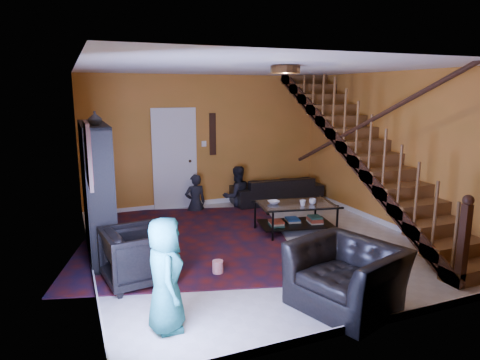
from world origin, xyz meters
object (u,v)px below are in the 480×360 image
(bookshelf, at_px, (98,192))
(armchair_left, at_px, (137,256))
(armchair_right, at_px, (346,276))
(coffee_table, at_px, (296,215))
(sofa, at_px, (277,190))

(bookshelf, bearing_deg, armchair_left, -74.77)
(armchair_right, xyz_separation_m, coffee_table, (0.83, 2.63, -0.08))
(armchair_left, height_order, armchair_right, same)
(sofa, distance_m, coffee_table, 2.01)
(armchair_left, height_order, coffee_table, armchair_left)
(bookshelf, bearing_deg, sofa, 23.53)
(armchair_right, distance_m, coffee_table, 2.76)
(sofa, xyz_separation_m, armchair_right, (-1.43, -4.55, 0.08))
(bookshelf, bearing_deg, coffee_table, -3.73)
(bookshelf, relative_size, armchair_right, 1.75)
(bookshelf, relative_size, armchair_left, 2.45)
(armchair_left, distance_m, coffee_table, 3.15)
(sofa, height_order, armchair_left, armchair_left)
(armchair_left, bearing_deg, coffee_table, -77.30)
(bookshelf, xyz_separation_m, armchair_right, (2.48, -2.85, -0.59))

